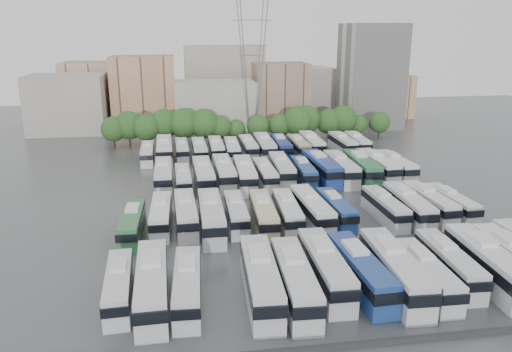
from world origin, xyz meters
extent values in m
plane|color=#424447|center=(0.00, 0.00, 0.00)|extent=(220.00, 220.00, 0.00)
cube|color=#2D2D30|center=(0.00, -33.00, 0.25)|extent=(56.00, 0.50, 0.50)
cylinder|color=black|center=(-29.12, 42.02, 1.12)|extent=(0.36, 0.36, 2.24)
sphere|color=#234C1E|center=(-29.12, 42.02, 4.16)|extent=(5.37, 5.37, 5.37)
cylinder|color=black|center=(-25.93, 42.75, 1.28)|extent=(0.36, 0.36, 2.56)
sphere|color=#234C1E|center=(-25.93, 42.75, 4.76)|extent=(6.15, 6.15, 6.15)
cylinder|color=black|center=(-22.12, 41.25, 1.21)|extent=(0.36, 0.36, 2.42)
sphere|color=#234C1E|center=(-22.12, 41.25, 4.49)|extent=(5.81, 5.81, 5.81)
cylinder|color=black|center=(-18.54, 42.83, 1.32)|extent=(0.36, 0.36, 2.64)
sphere|color=#234C1E|center=(-18.54, 42.83, 4.90)|extent=(6.33, 6.33, 6.33)
cylinder|color=black|center=(-14.15, 41.82, 1.37)|extent=(0.36, 0.36, 2.73)
sphere|color=#234C1E|center=(-14.15, 41.82, 5.07)|extent=(6.56, 6.56, 6.56)
cylinder|color=black|center=(-9.89, 41.32, 1.33)|extent=(0.36, 0.36, 2.67)
sphere|color=#234C1E|center=(-9.89, 41.32, 4.96)|extent=(6.41, 6.41, 6.41)
cylinder|color=black|center=(-6.41, 41.60, 1.06)|extent=(0.36, 0.36, 2.13)
sphere|color=#234C1E|center=(-6.41, 41.60, 3.95)|extent=(5.10, 5.10, 5.10)
cylinder|color=black|center=(-2.78, 42.19, 0.88)|extent=(0.36, 0.36, 1.75)
sphere|color=#234C1E|center=(-2.78, 42.19, 3.25)|extent=(4.20, 4.20, 4.20)
cylinder|color=black|center=(2.15, 41.90, 1.05)|extent=(0.36, 0.36, 2.11)
sphere|color=#234C1E|center=(2.15, 41.90, 3.92)|extent=(5.06, 5.06, 5.06)
cylinder|color=black|center=(6.93, 41.74, 1.05)|extent=(0.36, 0.36, 2.10)
sphere|color=#234C1E|center=(6.93, 41.74, 3.91)|extent=(5.05, 5.05, 5.05)
cylinder|color=black|center=(10.89, 41.17, 1.34)|extent=(0.36, 0.36, 2.68)
sphere|color=#234C1E|center=(10.89, 41.17, 4.98)|extent=(6.44, 6.44, 6.44)
cylinder|color=black|center=(13.34, 42.82, 1.33)|extent=(0.36, 0.36, 2.66)
sphere|color=#234C1E|center=(13.34, 42.82, 4.95)|extent=(6.39, 6.39, 6.39)
cylinder|color=black|center=(18.48, 42.52, 1.19)|extent=(0.36, 0.36, 2.37)
sphere|color=#234C1E|center=(18.48, 42.52, 4.41)|extent=(5.70, 5.70, 5.70)
cylinder|color=black|center=(21.93, 42.59, 1.30)|extent=(0.36, 0.36, 2.61)
sphere|color=#234C1E|center=(21.93, 42.59, 4.85)|extent=(6.26, 6.26, 6.26)
cylinder|color=black|center=(25.61, 42.84, 0.92)|extent=(0.36, 0.36, 1.85)
sphere|color=#234C1E|center=(25.61, 42.84, 3.44)|extent=(4.44, 4.44, 4.44)
cylinder|color=black|center=(30.80, 42.75, 1.02)|extent=(0.36, 0.36, 2.05)
sphere|color=#234C1E|center=(30.80, 42.75, 3.80)|extent=(4.91, 4.91, 4.91)
cube|color=#9E998E|center=(-42.00, 62.00, 7.00)|extent=(18.00, 14.00, 14.00)
cube|color=tan|center=(-24.00, 68.00, 9.00)|extent=(16.00, 12.00, 18.00)
cube|color=#ADA89E|center=(-6.00, 60.00, 6.00)|extent=(20.00, 14.00, 12.00)
cube|color=gray|center=(12.00, 66.00, 8.00)|extent=(14.00, 12.00, 16.00)
cube|color=gray|center=(-2.00, 80.00, 10.00)|extent=(22.00, 16.00, 20.00)
cube|color=tan|center=(-38.00, 78.00, 8.00)|extent=(16.00, 14.00, 16.00)
cube|color=#A39E93|center=(20.00, 78.00, 7.00)|extent=(18.00, 14.00, 14.00)
cube|color=tan|center=(44.00, 72.00, 6.00)|extent=(14.00, 12.00, 12.00)
cube|color=gray|center=(-14.00, 74.00, 5.00)|extent=(12.00, 10.00, 10.00)
cube|color=silver|center=(34.00, 58.00, 13.00)|extent=(14.00, 14.00, 26.00)
cylinder|color=slate|center=(0.00, 48.00, 17.00)|extent=(2.90, 2.91, 33.83)
cylinder|color=slate|center=(0.00, 52.00, 17.00)|extent=(2.90, 2.91, 33.83)
cylinder|color=slate|center=(4.00, 48.00, 17.00)|extent=(2.90, 2.91, 33.83)
cylinder|color=slate|center=(4.00, 52.00, 17.00)|extent=(2.90, 2.91, 33.83)
cube|color=slate|center=(2.00, 50.00, 26.52)|extent=(9.00, 0.30, 0.30)
cube|color=slate|center=(2.00, 50.00, 21.08)|extent=(7.00, 0.30, 0.30)
cube|color=silver|center=(-21.40, -22.76, 1.50)|extent=(2.79, 10.69, 3.00)
cube|color=black|center=(-21.39, -22.89, 2.07)|extent=(2.91, 10.86, 0.88)
cube|color=silver|center=(-21.46, -21.44, 3.19)|extent=(1.64, 2.90, 0.39)
cube|color=silver|center=(-18.29, -23.58, 1.83)|extent=(3.09, 12.99, 3.66)
cube|color=black|center=(-18.28, -23.74, 2.53)|extent=(3.23, 13.19, 1.08)
cube|color=silver|center=(-18.33, -21.97, 3.90)|extent=(1.92, 3.49, 0.47)
cube|color=silver|center=(-15.04, -23.86, 1.59)|extent=(2.87, 11.34, 3.19)
cube|color=black|center=(-15.05, -24.00, 2.20)|extent=(2.99, 11.51, 0.94)
cube|color=silver|center=(-14.98, -22.46, 3.39)|extent=(1.72, 3.06, 0.41)
cube|color=silver|center=(-8.16, -24.21, 1.87)|extent=(3.38, 13.31, 3.74)
cube|color=black|center=(-8.16, -24.38, 2.58)|extent=(3.52, 13.51, 1.10)
cube|color=silver|center=(-8.08, -22.57, 3.98)|extent=(2.02, 3.60, 0.48)
cube|color=silver|center=(-5.01, -24.86, 1.82)|extent=(3.27, 12.94, 3.64)
cube|color=black|center=(-5.01, -25.02, 2.51)|extent=(3.41, 13.14, 1.07)
cube|color=silver|center=(-4.94, -23.26, 3.87)|extent=(1.96, 3.50, 0.47)
cube|color=silver|center=(-1.46, -22.79, 1.81)|extent=(2.92, 12.83, 3.62)
cube|color=black|center=(-1.46, -22.95, 2.50)|extent=(3.06, 13.02, 1.07)
cube|color=silver|center=(-1.43, -21.19, 3.86)|extent=(1.87, 3.44, 0.47)
cube|color=navy|center=(1.78, -23.88, 1.76)|extent=(3.16, 12.55, 3.53)
cube|color=black|center=(1.78, -24.04, 2.44)|extent=(3.29, 12.74, 1.04)
cube|color=silver|center=(1.71, -22.33, 3.76)|extent=(1.90, 3.39, 0.46)
cube|color=silver|center=(5.08, -24.45, 1.89)|extent=(3.39, 13.45, 3.78)
cube|color=black|center=(5.07, -24.62, 2.61)|extent=(3.53, 13.65, 1.11)
cube|color=silver|center=(5.15, -22.79, 4.02)|extent=(2.04, 3.63, 0.49)
cube|color=silver|center=(8.11, -25.09, 1.57)|extent=(2.65, 11.15, 3.14)
cube|color=black|center=(8.11, -25.23, 2.17)|extent=(2.77, 11.32, 0.92)
cube|color=silver|center=(8.15, -23.70, 3.35)|extent=(1.65, 3.00, 0.41)
cube|color=silver|center=(11.45, -23.33, 1.61)|extent=(2.91, 11.47, 3.22)
cube|color=black|center=(11.45, -23.47, 2.23)|extent=(3.03, 11.64, 0.95)
cube|color=silver|center=(11.51, -21.91, 3.43)|extent=(1.74, 3.10, 0.42)
cube|color=silver|center=(14.95, -24.53, 1.87)|extent=(3.46, 13.33, 3.74)
cube|color=black|center=(14.94, -24.70, 2.59)|extent=(3.60, 13.54, 1.10)
cube|color=silver|center=(15.03, -22.89, 3.99)|extent=(2.04, 3.61, 0.48)
cube|color=silver|center=(18.26, -22.58, 3.78)|extent=(1.89, 3.40, 0.46)
cube|color=#2F6E3E|center=(-21.43, -7.27, 1.55)|extent=(2.64, 11.01, 3.10)
cube|color=black|center=(-21.43, -7.40, 2.14)|extent=(2.75, 11.18, 0.91)
cube|color=silver|center=(-21.39, -5.90, 3.30)|extent=(1.63, 2.96, 0.40)
cube|color=silver|center=(-17.99, -4.93, 1.58)|extent=(2.57, 11.20, 3.16)
cube|color=black|center=(-18.00, -5.07, 2.19)|extent=(2.68, 11.37, 0.93)
cube|color=silver|center=(-17.97, -3.54, 3.37)|extent=(1.63, 3.00, 0.41)
cube|color=silver|center=(-14.83, -5.11, 1.68)|extent=(2.90, 11.95, 3.36)
cube|color=black|center=(-14.83, -5.25, 2.33)|extent=(3.02, 12.13, 0.99)
cube|color=silver|center=(-14.88, -3.62, 3.58)|extent=(1.78, 3.22, 0.44)
cube|color=silver|center=(-11.65, -7.00, 1.83)|extent=(2.80, 12.96, 3.67)
cube|color=black|center=(-11.65, -7.16, 2.54)|extent=(2.93, 13.16, 1.08)
cube|color=silver|center=(-11.64, -5.38, 3.91)|extent=(1.85, 3.46, 0.47)
cube|color=silver|center=(-8.34, -5.49, 1.54)|extent=(2.43, 10.92, 3.09)
cube|color=black|center=(-8.35, -5.63, 2.13)|extent=(2.54, 11.09, 0.91)
cube|color=silver|center=(-8.33, -4.13, 3.29)|extent=(1.58, 2.92, 0.40)
cube|color=#CDC28D|center=(-4.96, -6.83, 1.66)|extent=(2.96, 11.84, 3.33)
cube|color=black|center=(-4.97, -6.97, 2.30)|extent=(3.09, 12.02, 0.98)
cube|color=silver|center=(-4.90, -5.36, 3.54)|extent=(1.79, 3.20, 0.43)
cube|color=silver|center=(-1.70, -6.37, 1.60)|extent=(2.96, 11.43, 3.21)
cube|color=black|center=(-1.71, -6.51, 2.22)|extent=(3.08, 11.61, 0.94)
cube|color=silver|center=(-1.63, -4.96, 3.42)|extent=(1.75, 3.10, 0.42)
cube|color=silver|center=(1.59, -6.25, 1.74)|extent=(3.14, 12.40, 3.48)
cube|color=black|center=(1.60, -6.41, 2.41)|extent=(3.27, 12.59, 1.02)
cube|color=silver|center=(1.52, -4.72, 3.71)|extent=(1.88, 3.35, 0.45)
cube|color=navy|center=(4.98, -5.89, 1.51)|extent=(2.60, 10.73, 3.02)
cube|color=black|center=(4.98, -6.02, 2.09)|extent=(2.71, 10.90, 0.89)
cube|color=silver|center=(4.93, -4.56, 3.22)|extent=(1.60, 2.89, 0.39)
cube|color=silver|center=(11.65, -6.48, 1.56)|extent=(2.55, 11.05, 3.12)
cube|color=black|center=(11.65, -6.62, 2.16)|extent=(2.66, 11.22, 0.92)
cube|color=silver|center=(11.62, -5.10, 3.32)|extent=(1.62, 2.97, 0.40)
cube|color=silver|center=(14.83, -6.77, 1.72)|extent=(2.92, 12.23, 3.45)
cube|color=black|center=(14.83, -6.93, 2.38)|extent=(3.04, 12.42, 1.01)
cube|color=silver|center=(14.87, -5.25, 3.67)|extent=(1.81, 3.29, 0.45)
cube|color=silver|center=(18.20, -5.92, 1.65)|extent=(2.93, 11.73, 3.30)
cube|color=black|center=(18.21, -6.07, 2.28)|extent=(3.05, 11.91, 0.97)
cube|color=silver|center=(18.15, -4.47, 3.51)|extent=(1.77, 3.17, 0.43)
cube|color=silver|center=(21.40, -6.17, 1.51)|extent=(2.75, 10.75, 3.02)
cube|color=black|center=(21.40, -6.30, 2.09)|extent=(2.87, 10.91, 0.89)
cube|color=silver|center=(21.34, -4.84, 3.21)|extent=(1.64, 2.91, 0.39)
cube|color=silver|center=(-18.05, 12.76, 1.77)|extent=(2.84, 12.55, 3.55)
cube|color=black|center=(-18.05, 12.60, 2.45)|extent=(2.97, 12.74, 1.04)
cube|color=silver|center=(-18.07, 14.32, 3.78)|extent=(1.82, 3.36, 0.46)
cube|color=silver|center=(-14.94, 10.86, 1.51)|extent=(2.51, 10.68, 3.01)
cube|color=black|center=(-14.93, 10.73, 2.08)|extent=(2.62, 10.84, 0.89)
cube|color=silver|center=(-14.97, 12.19, 3.21)|extent=(1.57, 2.87, 0.39)
cube|color=silver|center=(-11.65, 11.53, 1.83)|extent=(3.07, 12.98, 3.66)
cube|color=black|center=(-11.65, 11.37, 2.53)|extent=(3.20, 13.18, 1.08)
cube|color=silver|center=(-11.69, 13.15, 3.90)|extent=(1.92, 3.49, 0.47)
cube|color=silver|center=(-8.21, 12.65, 1.82)|extent=(2.92, 12.91, 3.65)
cube|color=black|center=(-8.21, 12.49, 2.52)|extent=(3.06, 13.11, 1.07)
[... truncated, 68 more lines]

